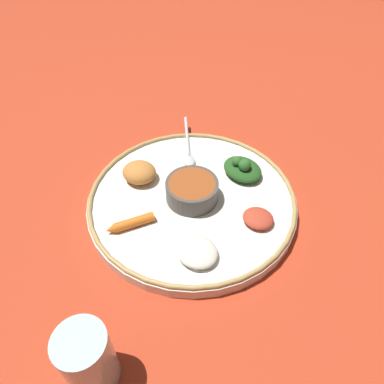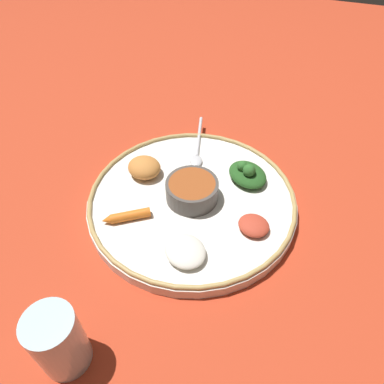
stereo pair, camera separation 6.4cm
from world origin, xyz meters
The scene contains 11 objects.
ground_plane centered at (0.00, 0.00, 0.00)m, with size 2.40×2.40×0.00m, color #B7381E.
platter centered at (0.00, 0.00, 0.01)m, with size 0.38×0.38×0.02m, color white.
platter_rim centered at (0.00, 0.00, 0.02)m, with size 0.37×0.37×0.01m, color tan.
center_bowl centered at (0.00, 0.00, 0.04)m, with size 0.09×0.09×0.04m.
spoon centered at (-0.13, -0.03, 0.03)m, with size 0.16×0.06×0.01m.
greens_pile centered at (-0.08, 0.08, 0.04)m, with size 0.10×0.10×0.04m.
carrot_near_spoon centered at (0.08, -0.09, 0.03)m, with size 0.06×0.08×0.02m.
mound_berbere_red centered at (0.03, 0.12, 0.03)m, with size 0.05×0.05×0.02m, color #B73D28.
mound_rice_white centered at (0.12, 0.03, 0.03)m, with size 0.07×0.06×0.02m, color silver.
mound_squash centered at (-0.03, -0.11, 0.04)m, with size 0.06×0.06×0.03m, color #C67A38.
drinking_glass centered at (0.31, -0.07, 0.05)m, with size 0.06×0.06×0.10m.
Camera 1 is at (0.44, 0.08, 0.50)m, focal length 34.03 mm.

